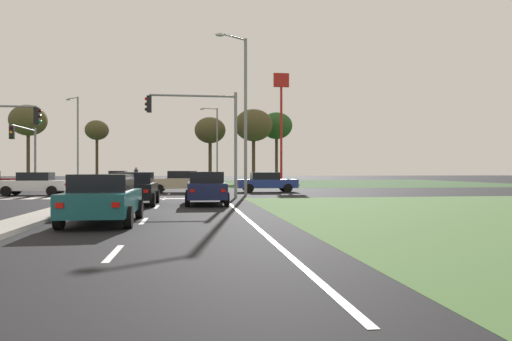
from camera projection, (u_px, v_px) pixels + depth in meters
The scene contains 37 objects.
ground_plane at pixel (119, 193), 33.72m from camera, with size 200.00×200.00×0.00m, color black.
grass_verge_far_right at pixel (353, 183), 61.43m from camera, with size 35.00×35.00×0.01m, color #2D4C28.
median_island_near at pixel (28, 221), 14.90m from camera, with size 1.20×22.00×0.14m, color gray.
median_island_far at pixel (149, 183), 58.50m from camera, with size 1.20×36.00×0.14m, color gray.
lane_dash_near at pixel (114, 253), 9.41m from camera, with size 0.14×2.00×0.01m, color silver.
lane_dash_second at pixel (144, 221), 15.35m from camera, with size 0.14×2.00×0.01m, color silver.
lane_dash_third at pixel (157, 207), 21.30m from camera, with size 0.14×2.00×0.01m, color silver.
lane_dash_fourth at pixel (164, 199), 27.24m from camera, with size 0.14×2.00×0.01m, color silver.
lane_dash_fifth at pixel (169, 194), 33.19m from camera, with size 0.14×2.00×0.01m, color silver.
edge_line_right at pixel (244, 217), 16.81m from camera, with size 0.14×24.00×0.01m, color silver.
stop_bar_near at pixel (170, 199), 27.30m from camera, with size 6.40×0.50×0.01m, color silver.
crosswalk_bar_second at pixel (13, 198), 27.87m from camera, with size 0.70×2.80×0.01m, color silver.
crosswalk_bar_third at pixel (33, 198), 28.02m from camera, with size 0.70×2.80×0.01m, color silver.
crosswalk_bar_fourth at pixel (54, 198), 28.17m from camera, with size 0.70×2.80×0.01m, color silver.
crosswalk_bar_fifth at pixel (75, 198), 28.33m from camera, with size 0.70×2.80×0.01m, color silver.
crosswalk_bar_sixth at pixel (95, 197), 28.48m from camera, with size 0.70×2.80×0.01m, color silver.
crosswalk_bar_seventh at pixel (115, 197), 28.64m from camera, with size 0.70×2.80×0.01m, color silver.
crosswalk_bar_eighth at pixel (135, 197), 28.79m from camera, with size 0.70×2.80×0.01m, color silver.
car_navy_near at pixel (206, 188), 22.95m from camera, with size 1.97×4.62×1.55m.
car_white_second at pixel (34, 184), 30.92m from camera, with size 4.27×1.96×1.49m.
car_teal_third at pixel (103, 198), 14.72m from camera, with size 2.08×4.50×1.51m.
car_blue_fourth at pixel (266, 182), 35.54m from camera, with size 4.45×1.98×1.46m.
car_black_fifth at pixel (134, 188), 22.40m from camera, with size 2.09×4.25×1.53m.
car_silver_sixth at pixel (118, 178), 48.83m from camera, with size 2.01×4.43×1.55m.
car_beige_seventh at pixel (181, 181), 34.85m from camera, with size 4.50×2.09×1.57m.
traffic_signal_far_left at pixel (26, 145), 37.13m from camera, with size 0.32×5.52×5.08m.
traffic_signal_near_right at pixel (204, 125), 27.95m from camera, with size 5.32×0.32×6.19m.
street_lamp_second at pixel (243, 108), 30.44m from camera, with size 2.10×1.60×9.99m.
street_lamp_third at pixel (77, 136), 57.73m from camera, with size 1.80×1.46×10.42m.
street_lamp_fourth at pixel (216, 141), 63.52m from camera, with size 2.39×0.72×9.81m.
pedestrian_at_median at pixel (136, 175), 42.49m from camera, with size 0.34×0.34×1.76m.
fastfood_pole_sign at pixel (281, 104), 55.82m from camera, with size 1.80×0.40×12.87m.
treeline_second at pixel (28, 121), 61.53m from camera, with size 4.66×4.66×9.99m.
treeline_third at pixel (97, 131), 67.41m from camera, with size 3.28×3.28×8.63m.
treeline_fourth at pixel (210, 131), 68.66m from camera, with size 4.42×4.42×9.21m.
treeline_fifth at pixel (277, 126), 70.40m from camera, with size 4.63×4.63×10.10m.
treeline_sixth at pixel (254, 125), 65.64m from camera, with size 5.20×5.20×9.97m.
Camera 1 is at (4.99, -4.71, 1.64)m, focal length 33.79 mm.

